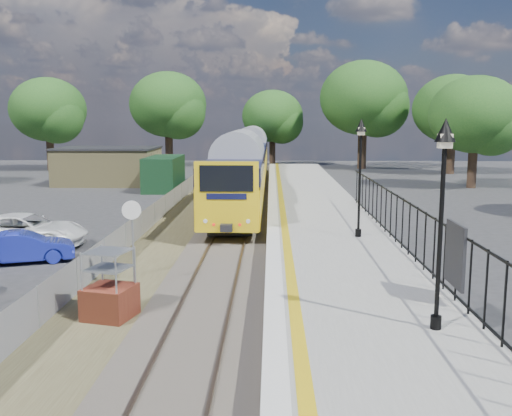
{
  "coord_description": "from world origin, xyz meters",
  "views": [
    {
      "loc": [
        1.86,
        -16.1,
        5.47
      ],
      "look_at": [
        1.27,
        6.14,
        2.0
      ],
      "focal_mm": 40.0,
      "sensor_mm": 36.0,
      "label": 1
    }
  ],
  "objects_px": {
    "speed_sign": "(132,230)",
    "car_blue": "(24,247)",
    "brick_plinth": "(109,286)",
    "victorian_lamp_north": "(361,150)",
    "victorian_lamp_south": "(443,175)",
    "train": "(247,160)",
    "car_white": "(26,231)"
  },
  "relations": [
    {
      "from": "brick_plinth",
      "to": "speed_sign",
      "type": "xyz_separation_m",
      "value": [
        0.06,
        2.5,
        1.09
      ]
    },
    {
      "from": "train",
      "to": "car_white",
      "type": "distance_m",
      "value": 22.02
    },
    {
      "from": "victorian_lamp_north",
      "to": "speed_sign",
      "type": "xyz_separation_m",
      "value": [
        -7.8,
        -4.63,
        -2.26
      ]
    },
    {
      "from": "victorian_lamp_north",
      "to": "car_blue",
      "type": "height_order",
      "value": "victorian_lamp_north"
    },
    {
      "from": "victorian_lamp_south",
      "to": "train",
      "type": "xyz_separation_m",
      "value": [
        -5.5,
        31.89,
        -1.96
      ]
    },
    {
      "from": "victorian_lamp_south",
      "to": "train",
      "type": "bearing_deg",
      "value": 99.78
    },
    {
      "from": "train",
      "to": "brick_plinth",
      "type": "bearing_deg",
      "value": -95.05
    },
    {
      "from": "brick_plinth",
      "to": "victorian_lamp_north",
      "type": "bearing_deg",
      "value": 42.21
    },
    {
      "from": "car_white",
      "to": "victorian_lamp_south",
      "type": "bearing_deg",
      "value": -128.29
    },
    {
      "from": "victorian_lamp_south",
      "to": "train",
      "type": "relative_size",
      "value": 0.11
    },
    {
      "from": "train",
      "to": "speed_sign",
      "type": "xyz_separation_m",
      "value": [
        -2.5,
        -26.52,
        -0.31
      ]
    },
    {
      "from": "speed_sign",
      "to": "car_blue",
      "type": "distance_m",
      "value": 6.47
    },
    {
      "from": "train",
      "to": "brick_plinth",
      "type": "xyz_separation_m",
      "value": [
        -2.56,
        -29.03,
        -1.39
      ]
    },
    {
      "from": "brick_plinth",
      "to": "speed_sign",
      "type": "height_order",
      "value": "speed_sign"
    },
    {
      "from": "car_blue",
      "to": "train",
      "type": "bearing_deg",
      "value": -38.81
    },
    {
      "from": "victorian_lamp_north",
      "to": "victorian_lamp_south",
      "type": "bearing_deg",
      "value": -88.85
    },
    {
      "from": "brick_plinth",
      "to": "speed_sign",
      "type": "bearing_deg",
      "value": 88.55
    },
    {
      "from": "brick_plinth",
      "to": "car_white",
      "type": "distance_m",
      "value": 10.81
    },
    {
      "from": "victorian_lamp_south",
      "to": "victorian_lamp_north",
      "type": "xyz_separation_m",
      "value": [
        -0.2,
        10.0,
        0.0
      ]
    },
    {
      "from": "speed_sign",
      "to": "car_white",
      "type": "xyz_separation_m",
      "value": [
        -6.23,
        6.37,
        -1.31
      ]
    },
    {
      "from": "train",
      "to": "car_white",
      "type": "bearing_deg",
      "value": -113.42
    },
    {
      "from": "train",
      "to": "car_blue",
      "type": "distance_m",
      "value": 24.16
    },
    {
      "from": "victorian_lamp_north",
      "to": "brick_plinth",
      "type": "bearing_deg",
      "value": -137.79
    },
    {
      "from": "car_blue",
      "to": "car_white",
      "type": "height_order",
      "value": "car_white"
    },
    {
      "from": "speed_sign",
      "to": "car_blue",
      "type": "xyz_separation_m",
      "value": [
        -5.14,
        3.66,
        -1.42
      ]
    },
    {
      "from": "brick_plinth",
      "to": "car_white",
      "type": "bearing_deg",
      "value": 124.8
    },
    {
      "from": "victorian_lamp_north",
      "to": "car_blue",
      "type": "relative_size",
      "value": 1.24
    },
    {
      "from": "victorian_lamp_north",
      "to": "car_white",
      "type": "bearing_deg",
      "value": 172.93
    },
    {
      "from": "speed_sign",
      "to": "car_white",
      "type": "relative_size",
      "value": 0.57
    },
    {
      "from": "train",
      "to": "car_blue",
      "type": "height_order",
      "value": "train"
    },
    {
      "from": "car_blue",
      "to": "speed_sign",
      "type": "bearing_deg",
      "value": -145.82
    },
    {
      "from": "victorian_lamp_north",
      "to": "speed_sign",
      "type": "bearing_deg",
      "value": -149.3
    }
  ]
}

